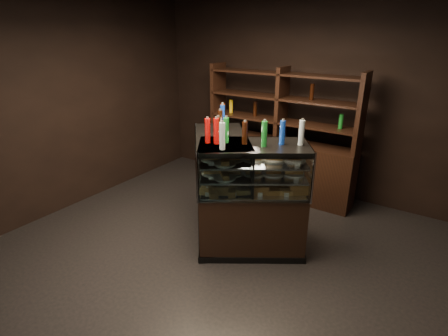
{
  "coord_description": "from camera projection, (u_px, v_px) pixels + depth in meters",
  "views": [
    {
      "loc": [
        2.08,
        -2.76,
        2.49
      ],
      "look_at": [
        0.01,
        0.35,
        1.01
      ],
      "focal_mm": 28.0,
      "sensor_mm": 36.0,
      "label": 1
    }
  ],
  "objects": [
    {
      "name": "food_display",
      "position": [
        236.0,
        167.0,
        4.05
      ],
      "size": [
        1.44,
        0.99,
        0.42
      ],
      "color": "#C38746",
      "rests_on": "display_case"
    },
    {
      "name": "ground",
      "position": [
        207.0,
        256.0,
        4.13
      ],
      "size": [
        5.0,
        5.0,
        0.0
      ],
      "primitive_type": "plane",
      "color": "black",
      "rests_on": "ground"
    },
    {
      "name": "bottles_top",
      "position": [
        237.0,
        128.0,
        3.89
      ],
      "size": [
        1.27,
        0.85,
        0.3
      ],
      "color": "#D8590A",
      "rests_on": "display_case"
    },
    {
      "name": "potted_conifer",
      "position": [
        288.0,
        200.0,
        4.41
      ],
      "size": [
        0.4,
        0.4,
        0.86
      ],
      "rotation": [
        0.0,
        0.0,
        -0.39
      ],
      "color": "black",
      "rests_on": "ground"
    },
    {
      "name": "room_shell",
      "position": [
        204.0,
        90.0,
        3.41
      ],
      "size": [
        5.02,
        5.02,
        3.01
      ],
      "color": "black",
      "rests_on": "ground"
    },
    {
      "name": "back_shelving",
      "position": [
        278.0,
        158.0,
        5.53
      ],
      "size": [
        2.37,
        0.42,
        2.0
      ],
      "rotation": [
        0.0,
        0.0,
        -0.0
      ],
      "color": "black",
      "rests_on": "ground"
    },
    {
      "name": "display_case",
      "position": [
        236.0,
        209.0,
        4.26
      ],
      "size": [
        1.78,
        1.35,
        1.34
      ],
      "rotation": [
        0.0,
        0.0,
        -0.16
      ],
      "color": "black",
      "rests_on": "ground"
    }
  ]
}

